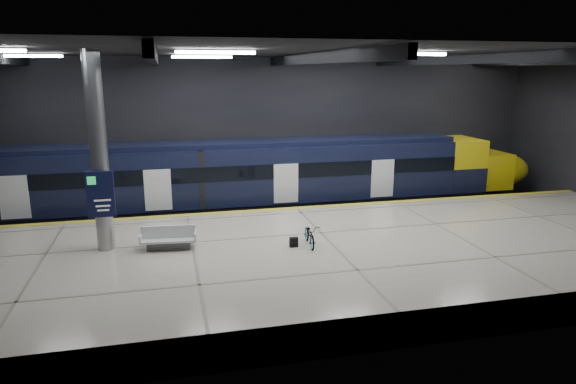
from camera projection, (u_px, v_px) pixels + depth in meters
name	position (u px, v px, depth m)	size (l,w,h in m)	color
ground	(313.00, 250.00, 21.36)	(30.00, 30.00, 0.00)	black
room_shell	(315.00, 112.00, 20.03)	(30.10, 16.10, 8.05)	black
platform	(333.00, 259.00, 18.86)	(30.00, 11.00, 1.10)	beige
safety_strip	(297.00, 208.00, 23.70)	(30.00, 0.40, 0.01)	gold
rails	(284.00, 214.00, 26.54)	(30.00, 1.52, 0.16)	gray
train	(256.00, 178.00, 25.76)	(29.40, 2.84, 3.79)	black
bench	(169.00, 241.00, 18.26)	(2.01, 0.98, 0.86)	#595B60
bicycle	(310.00, 235.00, 18.57)	(0.55, 1.56, 0.82)	#99999E
pannier_bag	(294.00, 242.00, 18.49)	(0.30, 0.18, 0.35)	black
info_column	(99.00, 156.00, 17.53)	(0.90, 0.78, 6.90)	#9EA0A5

